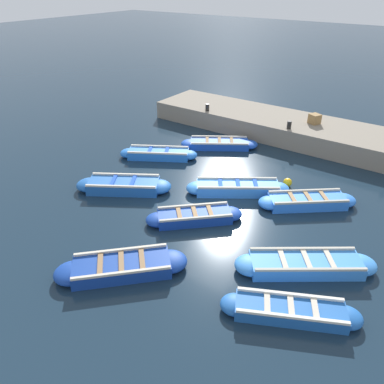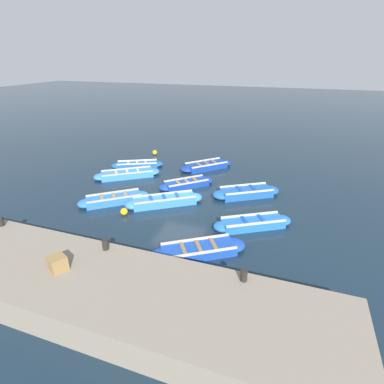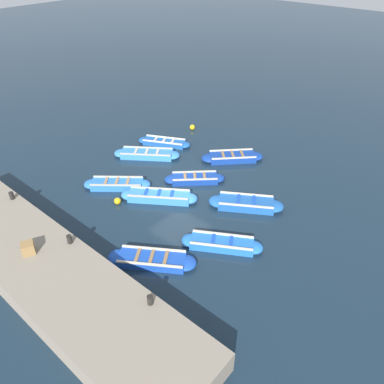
# 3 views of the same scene
# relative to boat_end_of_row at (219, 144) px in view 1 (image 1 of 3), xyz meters

# --- Properties ---
(ground_plane) EXTENTS (120.00, 120.00, 0.00)m
(ground_plane) POSITION_rel_boat_end_of_row_xyz_m (4.43, 2.52, -0.17)
(ground_plane) COLOR #162838
(boat_end_of_row) EXTENTS (2.68, 3.44, 0.39)m
(boat_end_of_row) POSITION_rel_boat_end_of_row_xyz_m (0.00, 0.00, 0.00)
(boat_end_of_row) COLOR #1947B7
(boat_end_of_row) RESTS_ON ground
(boat_stern_in) EXTENTS (2.95, 3.62, 0.42)m
(boat_stern_in) POSITION_rel_boat_end_of_row_xyz_m (5.79, 6.32, 0.02)
(boat_stern_in) COLOR #3884E0
(boat_stern_in) RESTS_ON ground
(boat_outer_right) EXTENTS (2.75, 3.53, 0.45)m
(boat_outer_right) POSITION_rel_boat_end_of_row_xyz_m (3.21, 2.78, 0.03)
(boat_outer_right) COLOR #3884E0
(boat_outer_right) RESTS_ON ground
(boat_outer_left) EXTENTS (2.74, 2.81, 0.40)m
(boat_outer_left) POSITION_rel_boat_end_of_row_xyz_m (5.60, 2.53, 0.00)
(boat_outer_left) COLOR navy
(boat_outer_left) RESTS_ON ground
(boat_tucked) EXTENTS (3.19, 3.15, 0.43)m
(boat_tucked) POSITION_rel_boat_end_of_row_xyz_m (8.73, 2.34, 0.02)
(boat_tucked) COLOR navy
(boat_tucked) RESTS_ON ground
(boat_far_corner) EXTENTS (2.78, 3.14, 0.43)m
(boat_far_corner) POSITION_rel_boat_end_of_row_xyz_m (2.60, 5.18, 0.02)
(boat_far_corner) COLOR blue
(boat_far_corner) RESTS_ON ground
(boat_alongside) EXTENTS (2.67, 3.49, 0.46)m
(boat_alongside) POSITION_rel_boat_end_of_row_xyz_m (5.49, -0.77, 0.03)
(boat_alongside) COLOR #1E59AD
(boat_alongside) RESTS_ON ground
(boat_broadside) EXTENTS (2.10, 3.25, 0.38)m
(boat_broadside) POSITION_rel_boat_end_of_row_xyz_m (7.53, 6.61, -0.01)
(boat_broadside) COLOR #1E59AD
(boat_broadside) RESTS_ON ground
(boat_centre) EXTENTS (2.39, 3.30, 0.42)m
(boat_centre) POSITION_rel_boat_end_of_row_xyz_m (2.53, -1.56, 0.02)
(boat_centre) COLOR blue
(boat_centre) RESTS_ON ground
(quay_wall) EXTENTS (3.17, 15.13, 0.89)m
(quay_wall) POSITION_rel_boat_end_of_row_xyz_m (-3.13, 2.52, 0.28)
(quay_wall) COLOR gray
(quay_wall) RESTS_ON ground
(bollard_north) EXTENTS (0.20, 0.20, 0.35)m
(bollard_north) POSITION_rel_boat_end_of_row_xyz_m (-1.89, -1.93, 0.90)
(bollard_north) COLOR black
(bollard_north) RESTS_ON quay_wall
(bollard_mid_north) EXTENTS (0.20, 0.20, 0.35)m
(bollard_mid_north) POSITION_rel_boat_end_of_row_xyz_m (-1.89, 2.52, 0.90)
(bollard_mid_north) COLOR black
(bollard_mid_north) RESTS_ON quay_wall
(wooden_crate) EXTENTS (0.60, 0.60, 0.45)m
(wooden_crate) POSITION_rel_boat_end_of_row_xyz_m (-3.21, 3.22, 0.95)
(wooden_crate) COLOR olive
(wooden_crate) RESTS_ON quay_wall
(buoy_orange_near) EXTENTS (0.33, 0.33, 0.33)m
(buoy_orange_near) POSITION_rel_boat_end_of_row_xyz_m (1.67, 4.07, 0.00)
(buoy_orange_near) COLOR #EAB214
(buoy_orange_near) RESTS_ON ground
(buoy_white_drifting) EXTENTS (0.29, 0.29, 0.29)m
(buoy_white_drifting) POSITION_rel_boat_end_of_row_xyz_m (7.87, 5.83, -0.02)
(buoy_white_drifting) COLOR #E05119
(buoy_white_drifting) RESTS_ON ground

